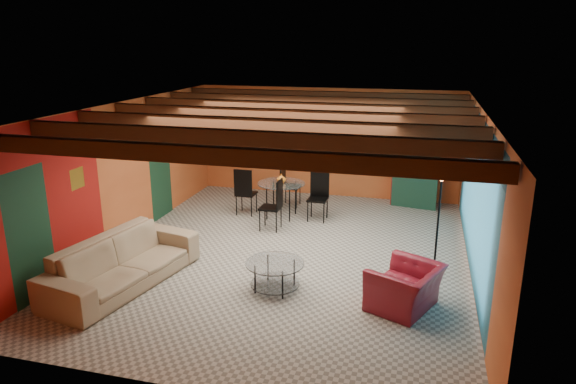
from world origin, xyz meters
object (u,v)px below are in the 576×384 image
(vase, at_px, (281,165))
(potted_plant, at_px, (419,122))
(sofa, at_px, (123,262))
(coffee_table, at_px, (275,276))
(armoire, at_px, (416,169))
(floor_lamp, at_px, (438,223))
(dining_table, at_px, (281,193))
(armchair, at_px, (405,287))

(vase, bearing_deg, potted_plant, 30.37)
(sofa, bearing_deg, coffee_table, -68.30)
(armoire, height_order, floor_lamp, floor_lamp)
(floor_lamp, relative_size, potted_plant, 4.18)
(armoire, xyz_separation_m, vase, (-2.84, -1.66, 0.31))
(coffee_table, height_order, floor_lamp, floor_lamp)
(vase, bearing_deg, dining_table, 0.00)
(armchair, height_order, armoire, armoire)
(dining_table, relative_size, potted_plant, 4.75)
(potted_plant, bearing_deg, armoire, 0.00)
(armchair, bearing_deg, floor_lamp, -174.88)
(dining_table, height_order, vase, vase)
(armchair, height_order, potted_plant, potted_plant)
(coffee_table, relative_size, potted_plant, 2.10)
(coffee_table, distance_m, dining_table, 3.55)
(coffee_table, xyz_separation_m, dining_table, (-0.84, 3.43, 0.31))
(dining_table, bearing_deg, armchair, -50.81)
(armchair, height_order, dining_table, dining_table)
(potted_plant, bearing_deg, coffee_table, -111.38)
(dining_table, relative_size, armoire, 1.19)
(potted_plant, relative_size, vase, 2.15)
(armchair, bearing_deg, armoire, -156.01)
(armchair, relative_size, vase, 4.93)
(armchair, bearing_deg, coffee_table, -68.16)
(floor_lamp, bearing_deg, potted_plant, 96.61)
(sofa, relative_size, potted_plant, 6.12)
(dining_table, relative_size, floor_lamp, 1.14)
(armoire, bearing_deg, sofa, -118.15)
(sofa, distance_m, coffee_table, 2.46)
(sofa, relative_size, armoire, 1.53)
(floor_lamp, relative_size, vase, 8.97)
(dining_table, distance_m, floor_lamp, 3.98)
(dining_table, height_order, armoire, armoire)
(sofa, relative_size, floor_lamp, 1.46)
(armoire, bearing_deg, vase, -139.27)
(armoire, bearing_deg, potted_plant, 0.00)
(sofa, bearing_deg, floor_lamp, -59.92)
(sofa, height_order, floor_lamp, floor_lamp)
(armchair, height_order, floor_lamp, floor_lamp)
(coffee_table, height_order, dining_table, dining_table)
(coffee_table, distance_m, armoire, 5.51)
(potted_plant, height_order, vase, potted_plant)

